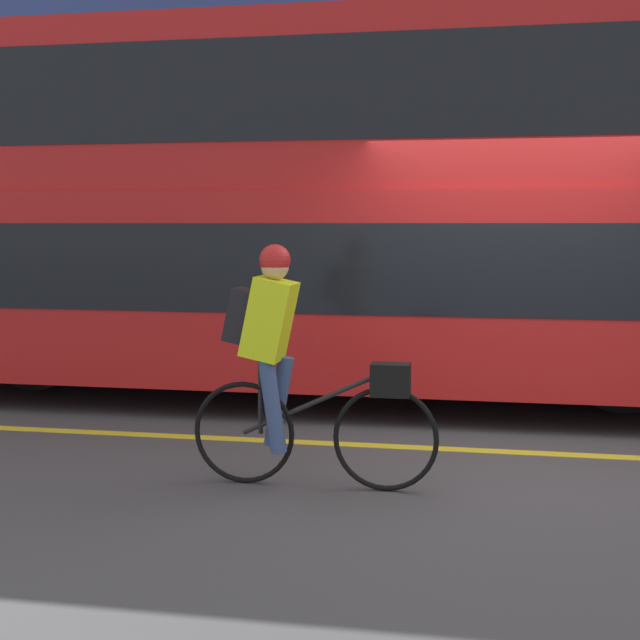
{
  "coord_description": "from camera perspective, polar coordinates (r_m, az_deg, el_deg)",
  "views": [
    {
      "loc": [
        -0.18,
        -6.93,
        1.79
      ],
      "look_at": [
        -1.57,
        0.25,
        1.0
      ],
      "focal_mm": 50.0,
      "sensor_mm": 36.0,
      "label": 1
    }
  ],
  "objects": [
    {
      "name": "cyclist_on_bike",
      "position": [
        6.04,
        -2.05,
        -2.43
      ],
      "size": [
        1.7,
        0.32,
        1.66
      ],
      "color": "black",
      "rests_on": "ground_plane"
    },
    {
      "name": "bus",
      "position": [
        9.01,
        -0.53,
        7.71
      ],
      "size": [
        9.79,
        2.45,
        3.68
      ],
      "color": "black",
      "rests_on": "ground_plane"
    },
    {
      "name": "building_facade",
      "position": [
        12.78,
        12.01,
        13.73
      ],
      "size": [
        60.0,
        0.3,
        7.01
      ],
      "color": "#33478C",
      "rests_on": "ground_plane"
    },
    {
      "name": "trash_bin",
      "position": [
        11.7,
        6.11,
        0.1
      ],
      "size": [
        0.47,
        0.47,
        0.93
      ],
      "color": "#262628",
      "rests_on": "sidewalk_curb"
    },
    {
      "name": "road_center_line",
      "position": [
        7.26,
        12.18,
        -8.25
      ],
      "size": [
        50.0,
        0.14,
        0.01
      ],
      "primitive_type": "cube",
      "color": "yellow",
      "rests_on": "ground_plane"
    },
    {
      "name": "ground_plane",
      "position": [
        7.16,
        12.2,
        -8.48
      ],
      "size": [
        80.0,
        80.0,
        0.0
      ],
      "primitive_type": "plane",
      "color": "#424244"
    },
    {
      "name": "sidewalk_curb",
      "position": [
        11.81,
        11.72,
        -2.46
      ],
      "size": [
        60.0,
        1.66,
        0.1
      ],
      "color": "gray",
      "rests_on": "ground_plane"
    }
  ]
}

